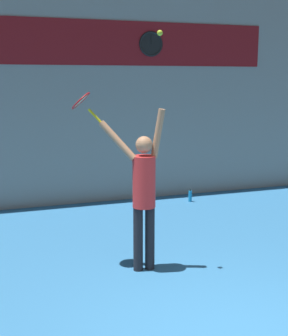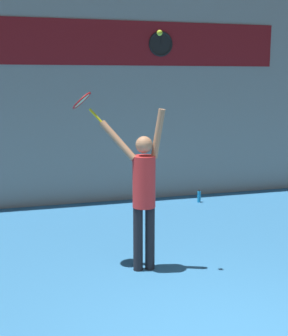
# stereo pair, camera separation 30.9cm
# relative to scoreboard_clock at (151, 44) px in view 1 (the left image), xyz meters

# --- Properties ---
(back_wall) EXTENTS (18.00, 0.10, 5.00)m
(back_wall) POSITION_rel_scoreboard_clock_xyz_m (-1.10, 0.08, -0.77)
(back_wall) COLOR gray
(back_wall) RESTS_ON ground_plane
(sponsor_banner) EXTENTS (7.31, 0.02, 0.88)m
(sponsor_banner) POSITION_rel_scoreboard_clock_xyz_m (-1.10, 0.02, -0.00)
(sponsor_banner) COLOR maroon
(scoreboard_clock) EXTENTS (0.51, 0.05, 0.51)m
(scoreboard_clock) POSITION_rel_scoreboard_clock_xyz_m (0.00, 0.00, 0.00)
(scoreboard_clock) COLOR black
(tennis_player) EXTENTS (0.83, 0.50, 2.19)m
(tennis_player) POSITION_rel_scoreboard_clock_xyz_m (-1.42, -3.66, -2.14)
(tennis_player) COLOR black
(tennis_player) RESTS_ON ground_plane
(tennis_racket) EXTENTS (0.44, 0.39, 0.41)m
(tennis_racket) POSITION_rel_scoreboard_clock_xyz_m (-2.14, -3.28, -1.00)
(tennis_racket) COLOR yellow
(tennis_ball) EXTENTS (0.07, 0.07, 0.07)m
(tennis_ball) POSITION_rel_scoreboard_clock_xyz_m (-1.25, -3.78, -0.15)
(tennis_ball) COLOR #CCDB2D
(water_bottle) EXTENTS (0.07, 0.07, 0.27)m
(water_bottle) POSITION_rel_scoreboard_clock_xyz_m (0.68, -0.59, -3.15)
(water_bottle) COLOR #198CCC
(water_bottle) RESTS_ON ground_plane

